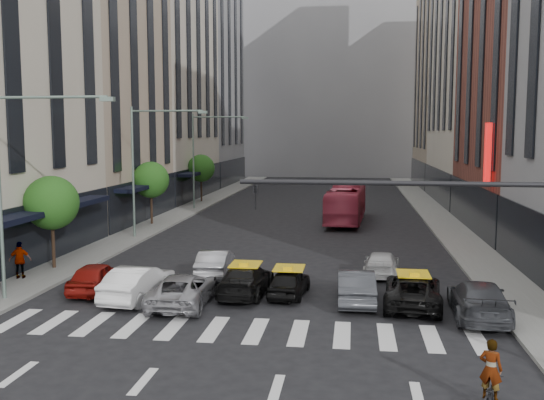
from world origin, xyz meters
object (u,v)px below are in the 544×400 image
at_px(car_red, 96,277).
at_px(streetlamp_mid, 146,154).
at_px(pedestrian_far, 20,260).
at_px(bus, 346,204).
at_px(car_white_front, 138,283).
at_px(taxi_center, 289,282).
at_px(streetlamp_near, 19,167).
at_px(taxi_left, 246,280).
at_px(motorcycle, 490,393).
at_px(streetlamp_far, 203,148).

bearing_deg(car_red, streetlamp_mid, -83.91).
relative_size(streetlamp_mid, pedestrian_far, 4.87).
xyz_separation_m(streetlamp_mid, pedestrian_far, (-2.21, -12.52, -4.83)).
bearing_deg(car_red, bus, -118.84).
bearing_deg(car_white_front, car_red, -16.64).
xyz_separation_m(car_white_front, bus, (8.82, 24.83, 0.78)).
height_order(car_red, car_white_front, car_white_front).
xyz_separation_m(taxi_center, bus, (2.26, 23.33, 0.91)).
bearing_deg(car_red, car_white_front, 153.57).
relative_size(taxi_center, bus, 0.34).
distance_m(streetlamp_near, car_red, 6.07).
distance_m(taxi_left, taxi_center, 1.98).
bearing_deg(taxi_left, car_white_front, 20.15).
bearing_deg(bus, car_red, 68.63).
distance_m(taxi_left, motorcycle, 13.44).
height_order(streetlamp_mid, pedestrian_far, streetlamp_mid).
height_order(streetlamp_mid, car_red, streetlamp_mid).
bearing_deg(bus, streetlamp_far, -20.47).
distance_m(car_red, motorcycle, 18.43).
height_order(streetlamp_near, bus, streetlamp_near).
relative_size(car_white_front, taxi_center, 1.25).
xyz_separation_m(streetlamp_near, car_white_front, (4.79, 1.02, -5.14)).
bearing_deg(motorcycle, bus, -58.65).
height_order(streetlamp_near, pedestrian_far, streetlamp_near).
relative_size(streetlamp_mid, taxi_center, 2.41).
bearing_deg(motorcycle, car_red, -8.58).
relative_size(streetlamp_near, streetlamp_far, 1.00).
height_order(streetlamp_near, car_red, streetlamp_near).
xyz_separation_m(streetlamp_far, car_white_front, (4.79, -30.98, -5.14)).
relative_size(taxi_center, motorcycle, 2.46).
bearing_deg(pedestrian_far, motorcycle, 136.86).
bearing_deg(streetlamp_near, pedestrian_far, 122.42).
distance_m(car_red, pedestrian_far, 4.83).
bearing_deg(streetlamp_far, taxi_left, -72.41).
relative_size(car_white_front, pedestrian_far, 2.52).
height_order(motorcycle, pedestrian_far, pedestrian_far).
xyz_separation_m(car_red, bus, (11.23, 23.81, 0.84)).
height_order(car_white_front, taxi_center, car_white_front).
bearing_deg(streetlamp_far, taxi_center, -68.95).
bearing_deg(streetlamp_near, car_white_front, 11.98).
relative_size(bus, pedestrian_far, 6.01).
distance_m(streetlamp_mid, pedestrian_far, 13.60).
height_order(streetlamp_mid, taxi_center, streetlamp_mid).
height_order(car_white_front, bus, bus).
bearing_deg(pedestrian_far, streetlamp_far, -107.99).
relative_size(car_red, motorcycle, 2.72).
bearing_deg(pedestrian_far, streetlamp_near, 108.86).
height_order(streetlamp_far, bus, streetlamp_far).
distance_m(streetlamp_mid, car_red, 15.10).
relative_size(streetlamp_mid, bus, 0.81).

